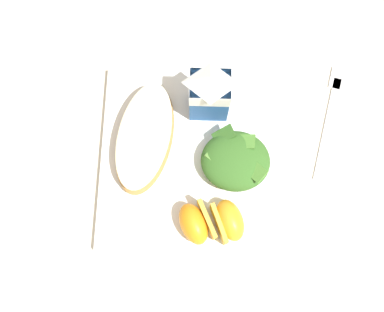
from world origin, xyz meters
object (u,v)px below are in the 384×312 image
at_px(white_plate, 192,159).
at_px(orange_wedge_front, 194,223).
at_px(metal_fork, 328,113).
at_px(milk_carton, 206,92).
at_px(cheesy_pizza_bread, 142,138).
at_px(orange_wedge_middle, 225,221).
at_px(green_salad_pile, 232,161).

height_order(white_plate, orange_wedge_front, orange_wedge_front).
relative_size(orange_wedge_front, metal_fork, 0.37).
height_order(milk_carton, orange_wedge_front, milk_carton).
relative_size(cheesy_pizza_bread, orange_wedge_front, 2.60).
relative_size(white_plate, orange_wedge_middle, 4.06).
bearing_deg(green_salad_pile, orange_wedge_middle, -96.07).
distance_m(cheesy_pizza_bread, milk_carton, 0.12).
xyz_separation_m(green_salad_pile, orange_wedge_front, (-0.05, -0.09, -0.00)).
height_order(cheesy_pizza_bread, green_salad_pile, green_salad_pile).
bearing_deg(orange_wedge_front, metal_fork, 41.69).
height_order(green_salad_pile, orange_wedge_middle, green_salad_pile).
height_order(green_salad_pile, metal_fork, green_salad_pile).
relative_size(green_salad_pile, metal_fork, 0.53).
height_order(green_salad_pile, orange_wedge_front, green_salad_pile).
distance_m(green_salad_pile, orange_wedge_middle, 0.09).
bearing_deg(white_plate, cheesy_pizza_bread, 162.74).
distance_m(white_plate, milk_carton, 0.11).
relative_size(white_plate, cheesy_pizza_bread, 1.55).
relative_size(cheesy_pizza_bread, orange_wedge_middle, 2.62).
relative_size(white_plate, orange_wedge_front, 4.03).
bearing_deg(metal_fork, green_salad_pile, -149.30).
relative_size(green_salad_pile, milk_carton, 0.91).
bearing_deg(cheesy_pizza_bread, metal_fork, 11.72).
xyz_separation_m(cheesy_pizza_bread, milk_carton, (0.09, 0.06, 0.04)).
distance_m(green_salad_pile, milk_carton, 0.10).
bearing_deg(orange_wedge_front, green_salad_pile, 60.28).
bearing_deg(milk_carton, cheesy_pizza_bread, -147.99).
xyz_separation_m(white_plate, metal_fork, (0.21, 0.08, -0.01)).
xyz_separation_m(white_plate, green_salad_pile, (0.06, -0.01, 0.03)).
xyz_separation_m(cheesy_pizza_bread, orange_wedge_middle, (0.12, -0.12, 0.00)).
distance_m(cheesy_pizza_bread, orange_wedge_front, 0.15).
height_order(white_plate, green_salad_pile, green_salad_pile).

